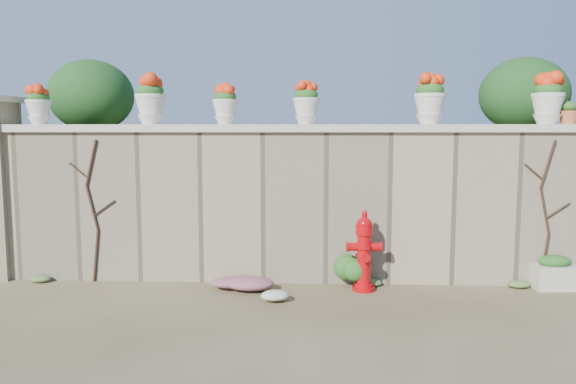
{
  "coord_description": "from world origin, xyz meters",
  "views": [
    {
      "loc": [
        0.23,
        -5.66,
        2.05
      ],
      "look_at": [
        -0.08,
        1.4,
        1.25
      ],
      "focal_mm": 35.0,
      "sensor_mm": 36.0,
      "label": 1
    }
  ],
  "objects_px": {
    "fire_hydrant": "(364,251)",
    "urn_pot_0": "(39,105)",
    "planter_box": "(554,273)",
    "terracotta_pot": "(569,114)"
  },
  "relations": [
    {
      "from": "fire_hydrant",
      "to": "urn_pot_0",
      "type": "xyz_separation_m",
      "value": [
        -4.34,
        0.5,
        1.85
      ]
    },
    {
      "from": "urn_pot_0",
      "to": "planter_box",
      "type": "bearing_deg",
      "value": -2.6
    },
    {
      "from": "planter_box",
      "to": "terracotta_pot",
      "type": "xyz_separation_m",
      "value": [
        0.21,
        0.31,
        2.03
      ]
    },
    {
      "from": "planter_box",
      "to": "terracotta_pot",
      "type": "bearing_deg",
      "value": 51.71
    },
    {
      "from": "fire_hydrant",
      "to": "terracotta_pot",
      "type": "distance_m",
      "value": 3.21
    },
    {
      "from": "urn_pot_0",
      "to": "fire_hydrant",
      "type": "bearing_deg",
      "value": -6.51
    },
    {
      "from": "terracotta_pot",
      "to": "fire_hydrant",
      "type": "bearing_deg",
      "value": -169.45
    },
    {
      "from": "terracotta_pot",
      "to": "planter_box",
      "type": "bearing_deg",
      "value": -124.3
    },
    {
      "from": "urn_pot_0",
      "to": "terracotta_pot",
      "type": "height_order",
      "value": "urn_pot_0"
    },
    {
      "from": "fire_hydrant",
      "to": "urn_pot_0",
      "type": "bearing_deg",
      "value": 170.4
    }
  ]
}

